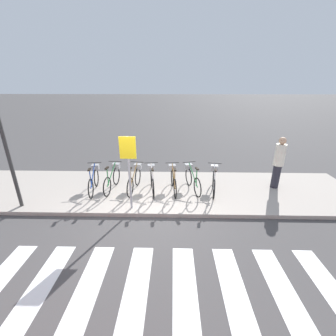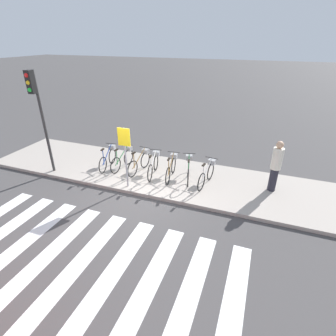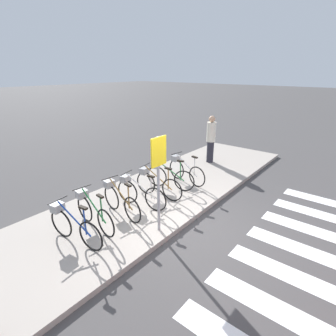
% 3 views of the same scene
% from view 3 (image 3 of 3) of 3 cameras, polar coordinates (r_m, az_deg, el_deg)
% --- Properties ---
extents(ground_plane, '(120.00, 120.00, 0.00)m').
position_cam_3_polar(ground_plane, '(6.30, 3.45, -13.00)').
color(ground_plane, '#423F3F').
extents(sidewalk, '(13.67, 3.09, 0.12)m').
position_cam_3_polar(sidewalk, '(7.13, -6.77, -8.20)').
color(sidewalk, '#9E9389').
rests_on(sidewalk, ground_plane).
extents(parked_bicycle_0, '(0.46, 1.52, 0.94)m').
position_cam_3_polar(parked_bicycle_0, '(5.79, -20.23, -11.35)').
color(parked_bicycle_0, black).
rests_on(parked_bicycle_0, sidewalk).
extents(parked_bicycle_1, '(0.46, 1.52, 0.94)m').
position_cam_3_polar(parked_bicycle_1, '(6.16, -16.21, -8.81)').
color(parked_bicycle_1, black).
rests_on(parked_bicycle_1, sidewalk).
extents(parked_bicycle_2, '(0.46, 1.52, 0.94)m').
position_cam_3_polar(parked_bicycle_2, '(6.53, -10.63, -6.54)').
color(parked_bicycle_2, black).
rests_on(parked_bicycle_2, sidewalk).
extents(parked_bicycle_3, '(0.46, 1.51, 0.94)m').
position_cam_3_polar(parked_bicycle_3, '(6.83, -6.57, -5.01)').
color(parked_bicycle_3, black).
rests_on(parked_bicycle_3, sidewalk).
extents(parked_bicycle_4, '(0.46, 1.52, 0.94)m').
position_cam_3_polar(parked_bicycle_4, '(7.30, -2.70, -3.14)').
color(parked_bicycle_4, black).
rests_on(parked_bicycle_4, sidewalk).
extents(parked_bicycle_5, '(0.55, 1.48, 0.94)m').
position_cam_3_polar(parked_bicycle_5, '(7.80, -0.16, -1.52)').
color(parked_bicycle_5, black).
rests_on(parked_bicycle_5, sidewalk).
extents(parked_bicycle_6, '(0.46, 1.51, 0.94)m').
position_cam_3_polar(parked_bicycle_6, '(8.27, 3.57, -0.23)').
color(parked_bicycle_6, black).
rests_on(parked_bicycle_6, sidewalk).
extents(pedestrian, '(0.34, 0.34, 1.78)m').
position_cam_3_polar(pedestrian, '(10.06, 9.33, 6.44)').
color(pedestrian, '#23232D').
rests_on(pedestrian, sidewalk).
extents(sign_post, '(0.44, 0.07, 2.13)m').
position_cam_3_polar(sign_post, '(5.35, -2.06, -0.26)').
color(sign_post, '#99999E').
rests_on(sign_post, sidewalk).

